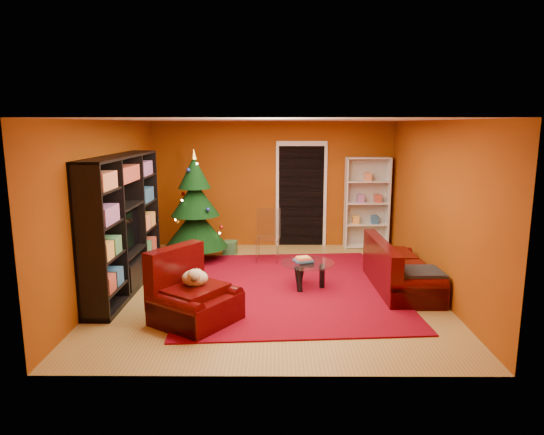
{
  "coord_description": "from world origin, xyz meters",
  "views": [
    {
      "loc": [
        0.04,
        -7.31,
        2.54
      ],
      "look_at": [
        0.0,
        0.4,
        1.05
      ],
      "focal_mm": 32.0,
      "sensor_mm": 36.0,
      "label": 1
    }
  ],
  "objects_px": {
    "media_unit": "(123,224)",
    "dog": "(195,278)",
    "christmas_tree": "(195,207)",
    "rug": "(288,287)",
    "acrylic_chair": "(268,239)",
    "gift_box_red": "(210,244)",
    "gift_box_green": "(230,247)",
    "sofa": "(402,265)",
    "armchair": "(195,294)",
    "white_bookshelf": "(367,203)",
    "coffee_table": "(307,275)"
  },
  "relations": [
    {
      "from": "christmas_tree",
      "to": "gift_box_red",
      "type": "distance_m",
      "value": 1.23
    },
    {
      "from": "rug",
      "to": "acrylic_chair",
      "type": "height_order",
      "value": "acrylic_chair"
    },
    {
      "from": "media_unit",
      "to": "christmas_tree",
      "type": "bearing_deg",
      "value": 63.86
    },
    {
      "from": "gift_box_red",
      "to": "media_unit",
      "type": "bearing_deg",
      "value": -111.72
    },
    {
      "from": "white_bookshelf",
      "to": "dog",
      "type": "height_order",
      "value": "white_bookshelf"
    },
    {
      "from": "white_bookshelf",
      "to": "coffee_table",
      "type": "bearing_deg",
      "value": -119.53
    },
    {
      "from": "dog",
      "to": "media_unit",
      "type": "bearing_deg",
      "value": 81.12
    },
    {
      "from": "acrylic_chair",
      "to": "media_unit",
      "type": "bearing_deg",
      "value": -140.39
    },
    {
      "from": "rug",
      "to": "armchair",
      "type": "height_order",
      "value": "armchair"
    },
    {
      "from": "acrylic_chair",
      "to": "coffee_table",
      "type": "bearing_deg",
      "value": -62.01
    },
    {
      "from": "rug",
      "to": "sofa",
      "type": "height_order",
      "value": "sofa"
    },
    {
      "from": "gift_box_green",
      "to": "dog",
      "type": "distance_m",
      "value": 3.36
    },
    {
      "from": "gift_box_green",
      "to": "coffee_table",
      "type": "relative_size",
      "value": 0.31
    },
    {
      "from": "gift_box_red",
      "to": "armchair",
      "type": "bearing_deg",
      "value": -85.26
    },
    {
      "from": "media_unit",
      "to": "dog",
      "type": "distance_m",
      "value": 1.85
    },
    {
      "from": "christmas_tree",
      "to": "gift_box_green",
      "type": "distance_m",
      "value": 1.16
    },
    {
      "from": "sofa",
      "to": "rug",
      "type": "bearing_deg",
      "value": 86.55
    },
    {
      "from": "white_bookshelf",
      "to": "sofa",
      "type": "height_order",
      "value": "white_bookshelf"
    },
    {
      "from": "christmas_tree",
      "to": "acrylic_chair",
      "type": "xyz_separation_m",
      "value": [
        1.35,
        -0.13,
        -0.58
      ]
    },
    {
      "from": "white_bookshelf",
      "to": "sofa",
      "type": "xyz_separation_m",
      "value": [
        0.07,
        -2.65,
        -0.55
      ]
    },
    {
      "from": "christmas_tree",
      "to": "gift_box_red",
      "type": "height_order",
      "value": "christmas_tree"
    },
    {
      "from": "media_unit",
      "to": "christmas_tree",
      "type": "height_order",
      "value": "media_unit"
    },
    {
      "from": "gift_box_green",
      "to": "white_bookshelf",
      "type": "height_order",
      "value": "white_bookshelf"
    },
    {
      "from": "gift_box_green",
      "to": "coffee_table",
      "type": "xyz_separation_m",
      "value": [
        1.4,
        -2.06,
        0.09
      ]
    },
    {
      "from": "christmas_tree",
      "to": "armchair",
      "type": "relative_size",
      "value": 2.11
    },
    {
      "from": "media_unit",
      "to": "gift_box_green",
      "type": "height_order",
      "value": "media_unit"
    },
    {
      "from": "media_unit",
      "to": "gift_box_green",
      "type": "distance_m",
      "value": 2.69
    },
    {
      "from": "gift_box_red",
      "to": "dog",
      "type": "relative_size",
      "value": 0.56
    },
    {
      "from": "christmas_tree",
      "to": "sofa",
      "type": "distance_m",
      "value": 3.89
    },
    {
      "from": "white_bookshelf",
      "to": "acrylic_chair",
      "type": "relative_size",
      "value": 2.16
    },
    {
      "from": "christmas_tree",
      "to": "gift_box_green",
      "type": "relative_size",
      "value": 8.08
    },
    {
      "from": "rug",
      "to": "coffee_table",
      "type": "height_order",
      "value": "coffee_table"
    },
    {
      "from": "armchair",
      "to": "acrylic_chair",
      "type": "height_order",
      "value": "acrylic_chair"
    },
    {
      "from": "media_unit",
      "to": "coffee_table",
      "type": "relative_size",
      "value": 3.24
    },
    {
      "from": "armchair",
      "to": "dog",
      "type": "xyz_separation_m",
      "value": [
        -0.01,
        0.07,
        0.19
      ]
    },
    {
      "from": "white_bookshelf",
      "to": "armchair",
      "type": "distance_m",
      "value": 4.95
    },
    {
      "from": "armchair",
      "to": "christmas_tree",
      "type": "bearing_deg",
      "value": 43.95
    },
    {
      "from": "armchair",
      "to": "sofa",
      "type": "distance_m",
      "value": 3.27
    },
    {
      "from": "gift_box_green",
      "to": "coffee_table",
      "type": "bearing_deg",
      "value": -55.9
    },
    {
      "from": "white_bookshelf",
      "to": "sofa",
      "type": "bearing_deg",
      "value": -89.95
    },
    {
      "from": "coffee_table",
      "to": "white_bookshelf",
      "type": "bearing_deg",
      "value": 61.93
    },
    {
      "from": "rug",
      "to": "gift_box_red",
      "type": "distance_m",
      "value": 2.87
    },
    {
      "from": "gift_box_green",
      "to": "rug",
      "type": "bearing_deg",
      "value": -61.51
    },
    {
      "from": "rug",
      "to": "acrylic_chair",
      "type": "distance_m",
      "value": 1.56
    },
    {
      "from": "christmas_tree",
      "to": "white_bookshelf",
      "type": "bearing_deg",
      "value": 16.3
    },
    {
      "from": "rug",
      "to": "sofa",
      "type": "bearing_deg",
      "value": -2.05
    },
    {
      "from": "dog",
      "to": "acrylic_chair",
      "type": "bearing_deg",
      "value": 16.95
    },
    {
      "from": "gift_box_green",
      "to": "christmas_tree",
      "type": "bearing_deg",
      "value": -144.09
    },
    {
      "from": "christmas_tree",
      "to": "armchair",
      "type": "xyz_separation_m",
      "value": [
        0.46,
        -2.96,
        -0.63
      ]
    },
    {
      "from": "sofa",
      "to": "dog",
      "type": "bearing_deg",
      "value": 110.99
    }
  ]
}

